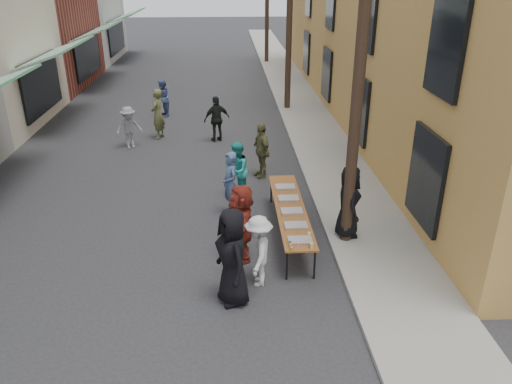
{
  "coord_description": "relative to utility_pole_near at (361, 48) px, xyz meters",
  "views": [
    {
      "loc": [
        1.57,
        -7.19,
        6.02
      ],
      "look_at": [
        2.18,
        3.15,
        1.3
      ],
      "focal_mm": 35.0,
      "sensor_mm": 36.0,
      "label": 1
    }
  ],
  "objects": [
    {
      "name": "cup_stack",
      "position": [
        -1.08,
        -1.49,
        -3.69
      ],
      "size": [
        0.08,
        0.08,
        0.12
      ],
      "primitive_type": "cylinder",
      "color": "tan",
      "rests_on": "serving_table"
    },
    {
      "name": "guest_front_a",
      "position": [
        -2.7,
        -2.1,
        -3.51
      ],
      "size": [
        0.93,
        1.12,
        1.97
      ],
      "primitive_type": "imported",
      "rotation": [
        0.0,
        0.0,
        -1.21
      ],
      "color": "black",
      "rests_on": "ground"
    },
    {
      "name": "catering_tray_sausage",
      "position": [
        -1.28,
        -1.24,
        -3.71
      ],
      "size": [
        0.5,
        0.33,
        0.08
      ],
      "primitive_type": "cube",
      "color": "maroon",
      "rests_on": "serving_table"
    },
    {
      "name": "serving_table",
      "position": [
        -1.28,
        0.41,
        -3.79
      ],
      "size": [
        0.7,
        4.0,
        0.75
      ],
      "color": "brown",
      "rests_on": "ground"
    },
    {
      "name": "catering_tray_buns_end",
      "position": [
        -1.28,
        1.51,
        -3.71
      ],
      "size": [
        0.5,
        0.33,
        0.08
      ],
      "primitive_type": "cube",
      "color": "tan",
      "rests_on": "serving_table"
    },
    {
      "name": "server",
      "position": [
        0.05,
        0.17,
        -3.52
      ],
      "size": [
        0.6,
        0.89,
        1.75
      ],
      "primitive_type": "imported",
      "rotation": [
        0.0,
        0.0,
        1.62
      ],
      "color": "black",
      "rests_on": "sidewalk"
    },
    {
      "name": "utility_pole_mid",
      "position": [
        0.0,
        12.0,
        0.0
      ],
      "size": [
        0.26,
        0.26,
        9.0
      ],
      "primitive_type": "cylinder",
      "color": "#2D2116",
      "rests_on": "ground"
    },
    {
      "name": "utility_pole_near",
      "position": [
        0.0,
        0.0,
        0.0
      ],
      "size": [
        0.26,
        0.26,
        9.0
      ],
      "primitive_type": "cylinder",
      "color": "#2D2116",
      "rests_on": "ground"
    },
    {
      "name": "ground",
      "position": [
        -4.3,
        -3.0,
        -4.5
      ],
      "size": [
        120.0,
        120.0,
        0.0
      ],
      "primitive_type": "plane",
      "color": "#28282B",
      "rests_on": "ground"
    },
    {
      "name": "condiment_jar_a",
      "position": [
        -1.5,
        -1.54,
        -3.71
      ],
      "size": [
        0.07,
        0.07,
        0.08
      ],
      "primitive_type": "cylinder",
      "color": "#A57F26",
      "rests_on": "serving_table"
    },
    {
      "name": "catering_tray_foil_b",
      "position": [
        -1.28,
        -0.59,
        -3.71
      ],
      "size": [
        0.5,
        0.33,
        0.08
      ],
      "primitive_type": "cube",
      "color": "#B2B2B7",
      "rests_on": "serving_table"
    },
    {
      "name": "guest_front_e",
      "position": [
        -1.72,
        4.19,
        -3.64
      ],
      "size": [
        0.74,
        1.09,
        1.72
      ],
      "primitive_type": "imported",
      "rotation": [
        0.0,
        0.0,
        -1.22
      ],
      "color": "brown",
      "rests_on": "ground"
    },
    {
      "name": "guest_front_c",
      "position": [
        -2.5,
        2.68,
        -3.68
      ],
      "size": [
        0.73,
        0.88,
        1.63
      ],
      "primitive_type": "imported",
      "rotation": [
        0.0,
        0.0,
        -1.72
      ],
      "color": "teal",
      "rests_on": "ground"
    },
    {
      "name": "guest_queue_back",
      "position": [
        -2.47,
        -0.55,
        -3.61
      ],
      "size": [
        0.58,
        1.67,
        1.79
      ],
      "primitive_type": "imported",
      "rotation": [
        0.0,
        0.0,
        -1.54
      ],
      "color": "maroon",
      "rests_on": "ground"
    },
    {
      "name": "passerby_left",
      "position": [
        -6.24,
        7.15,
        -3.75
      ],
      "size": [
        1.11,
        0.9,
        1.5
      ],
      "primitive_type": "imported",
      "rotation": [
        0.0,
        0.0,
        0.41
      ],
      "color": "gray",
      "rests_on": "ground"
    },
    {
      "name": "passerby_far",
      "position": [
        -5.48,
        11.18,
        -3.71
      ],
      "size": [
        0.86,
        0.95,
        1.58
      ],
      "primitive_type": "imported",
      "rotation": [
        0.0,
        0.0,
        5.14
      ],
      "color": "#4D5F95",
      "rests_on": "ground"
    },
    {
      "name": "guest_front_d",
      "position": [
        -2.17,
        -1.56,
        -3.73
      ],
      "size": [
        0.71,
        1.06,
        1.54
      ],
      "primitive_type": "imported",
      "rotation": [
        0.0,
        0.0,
        -1.71
      ],
      "color": "silver",
      "rests_on": "ground"
    },
    {
      "name": "catering_tray_buns",
      "position": [
        -1.28,
        0.11,
        -3.71
      ],
      "size": [
        0.5,
        0.33,
        0.08
      ],
      "primitive_type": "cube",
      "color": "tan",
      "rests_on": "serving_table"
    },
    {
      "name": "passerby_mid",
      "position": [
        -3.12,
        7.7,
        -3.65
      ],
      "size": [
        1.08,
        0.74,
        1.69
      ],
      "primitive_type": "imported",
      "rotation": [
        0.0,
        0.0,
        3.51
      ],
      "color": "black",
      "rests_on": "ground"
    },
    {
      "name": "guest_front_b",
      "position": [
        -2.7,
        1.66,
        -3.64
      ],
      "size": [
        0.59,
        0.73,
        1.72
      ],
      "primitive_type": "imported",
      "rotation": [
        0.0,
        0.0,
        -1.25
      ],
      "color": "#435A82",
      "rests_on": "ground"
    },
    {
      "name": "passerby_right",
      "position": [
        -5.34,
        8.19,
        -3.56
      ],
      "size": [
        0.62,
        0.78,
        1.88
      ],
      "primitive_type": "imported",
      "rotation": [
        0.0,
        0.0,
        4.44
      ],
      "color": "brown",
      "rests_on": "ground"
    },
    {
      "name": "condiment_jar_b",
      "position": [
        -1.5,
        -1.44,
        -3.71
      ],
      "size": [
        0.07,
        0.07,
        0.08
      ],
      "primitive_type": "cylinder",
      "color": "#A57F26",
      "rests_on": "serving_table"
    },
    {
      "name": "condiment_jar_c",
      "position": [
        -1.5,
        -1.34,
        -3.71
      ],
      "size": [
        0.07,
        0.07,
        0.08
      ],
      "primitive_type": "cylinder",
      "color": "#A57F26",
      "rests_on": "serving_table"
    },
    {
      "name": "sidewalk",
      "position": [
        0.7,
        12.0,
        -4.45
      ],
      "size": [
        2.2,
        60.0,
        0.1
      ],
      "primitive_type": "cube",
      "color": "gray",
      "rests_on": "ground"
    },
    {
      "name": "catering_tray_foil_d",
      "position": [
        -1.28,
        0.81,
        -3.71
      ],
      "size": [
        0.5,
        0.33,
        0.08
      ],
      "primitive_type": "cube",
      "color": "#B2B2B7",
      "rests_on": "serving_table"
    }
  ]
}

